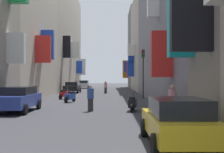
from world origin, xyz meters
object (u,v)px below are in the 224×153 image
object	(u,v)px
parked_car_silver	(84,84)
pedestrian_near_left	(106,87)
scooter_red	(65,94)
scooter_black	(133,103)
parked_car_blue	(18,98)
scooter_blue	(70,97)
parked_car_black	(73,87)
pedestrian_near_right	(172,103)
pedestrian_crossing	(91,98)
traffic_light_near_corner	(143,66)
parked_car_yellow	(178,121)

from	to	relation	value
parked_car_silver	pedestrian_near_left	distance (m)	18.36
parked_car_silver	scooter_red	xyz separation A→B (m)	(0.83, -27.40, -0.30)
scooter_red	scooter_black	bearing A→B (deg)	-60.14
parked_car_blue	scooter_black	distance (m)	6.68
scooter_blue	scooter_red	world-z (taller)	same
parked_car_black	pedestrian_near_right	world-z (taller)	pedestrian_near_right
parked_car_black	scooter_blue	xyz separation A→B (m)	(1.81, -14.64, -0.29)
scooter_blue	pedestrian_near_right	world-z (taller)	pedestrian_near_right
scooter_red	pedestrian_near_right	bearing A→B (deg)	-62.71
pedestrian_near_right	scooter_black	bearing A→B (deg)	110.58
parked_car_silver	parked_car_black	size ratio (longest dim) A/B	1.03
scooter_black	pedestrian_crossing	bearing A→B (deg)	-177.66
parked_car_black	pedestrian_near_right	size ratio (longest dim) A/B	2.60
parked_car_black	scooter_blue	world-z (taller)	parked_car_black
parked_car_blue	pedestrian_near_right	bearing A→B (deg)	-24.57
traffic_light_near_corner	parked_car_black	bearing A→B (deg)	127.31
scooter_black	parked_car_silver	bearing A→B (deg)	99.83
parked_car_yellow	parked_car_blue	bearing A→B (deg)	130.91
parked_car_silver	parked_car_yellow	distance (m)	46.51
parked_car_blue	scooter_blue	bearing A→B (deg)	71.90
pedestrian_crossing	scooter_red	bearing A→B (deg)	107.60
scooter_blue	pedestrian_crossing	world-z (taller)	pedestrian_crossing
scooter_red	parked_car_yellow	bearing A→B (deg)	-71.25
pedestrian_near_right	traffic_light_near_corner	world-z (taller)	traffic_light_near_corner
scooter_red	pedestrian_crossing	size ratio (longest dim) A/B	1.20
parked_car_silver	pedestrian_near_right	world-z (taller)	pedestrian_near_right
scooter_blue	pedestrian_crossing	xyz separation A→B (m)	(2.09, -6.24, 0.30)
scooter_black	pedestrian_near_right	xyz separation A→B (m)	(1.52, -4.05, 0.36)
parked_car_black	pedestrian_near_right	distance (m)	26.05
parked_car_yellow	scooter_black	bearing A→B (deg)	94.54
parked_car_black	pedestrian_near_right	xyz separation A→B (m)	(7.89, -24.82, 0.07)
pedestrian_near_left	traffic_light_near_corner	world-z (taller)	traffic_light_near_corner
traffic_light_near_corner	pedestrian_crossing	bearing A→B (deg)	-112.21
scooter_red	pedestrian_near_left	bearing A→B (deg)	69.45
pedestrian_near_left	scooter_red	bearing A→B (deg)	-110.55
pedestrian_crossing	parked_car_black	bearing A→B (deg)	100.57
scooter_red	parked_car_black	bearing A→B (deg)	94.00
parked_car_silver	traffic_light_near_corner	size ratio (longest dim) A/B	0.97
parked_car_black	parked_car_yellow	bearing A→B (deg)	-76.56
scooter_black	pedestrian_crossing	distance (m)	2.50
parked_car_black	scooter_red	size ratio (longest dim) A/B	2.31
pedestrian_crossing	pedestrian_near_right	size ratio (longest dim) A/B	0.94
parked_car_black	scooter_black	xyz separation A→B (m)	(6.37, -20.77, -0.29)
parked_car_silver	scooter_black	size ratio (longest dim) A/B	2.29
parked_car_black	scooter_red	world-z (taller)	parked_car_black
pedestrian_near_left	parked_car_blue	bearing A→B (deg)	-103.35
scooter_red	pedestrian_near_right	size ratio (longest dim) A/B	1.13
parked_car_yellow	scooter_black	xyz separation A→B (m)	(-0.70, 8.81, -0.27)
scooter_red	traffic_light_near_corner	world-z (taller)	traffic_light_near_corner
parked_car_silver	parked_car_black	distance (m)	16.38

